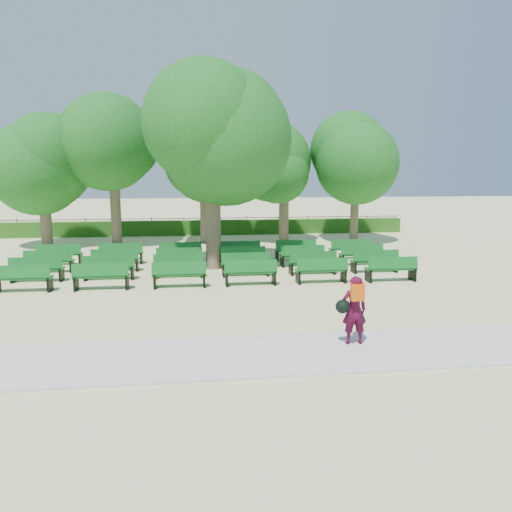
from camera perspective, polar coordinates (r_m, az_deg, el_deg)
The scene contains 9 objects.
ground at distance 17.70m, azimuth -5.47°, elevation -3.09°, with size 120.00×120.00×0.00m, color beige.
paving at distance 10.59m, azimuth -4.00°, elevation -11.64°, with size 30.00×2.20×0.06m, color silver.
curb at distance 11.67m, azimuth -4.35°, elevation -9.52°, with size 30.00×0.12×0.10m, color silver.
hedge at distance 31.45m, azimuth -6.41°, elevation 3.25°, with size 26.00×0.70×0.90m, color #265B17.
fence at distance 31.90m, azimuth -6.41°, elevation 2.52°, with size 26.00×0.10×1.02m, color black, non-canonical shape.
tree_line at distance 27.54m, azimuth -6.22°, elevation 1.42°, with size 21.80×6.80×7.04m, color #1C651E, non-canonical shape.
bench_array at distance 19.53m, azimuth -5.01°, elevation -1.61°, with size 1.82×0.60×1.14m.
tree_among at distance 20.06m, azimuth -5.04°, elevation 12.58°, with size 5.37×5.37×7.38m.
person at distance 11.32m, azimuth 11.07°, elevation -5.97°, with size 0.73×0.43×1.55m.
Camera 1 is at (-0.56, -17.27, 3.85)m, focal length 35.00 mm.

